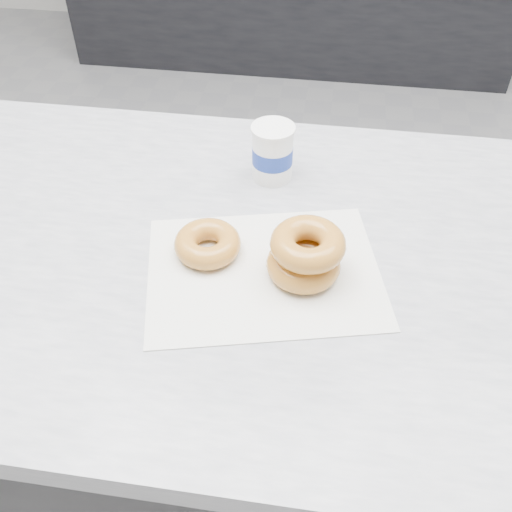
{
  "coord_description": "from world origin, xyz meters",
  "views": [
    {
      "loc": [
        0.28,
        -1.23,
        1.5
      ],
      "look_at": [
        0.19,
        -0.63,
        0.92
      ],
      "focal_mm": 40.0,
      "sensor_mm": 36.0,
      "label": 1
    }
  ],
  "objects": [
    {
      "name": "ground",
      "position": [
        0.0,
        0.0,
        0.0
      ],
      "size": [
        5.0,
        5.0,
        0.0
      ],
      "primitive_type": "plane",
      "color": "gray",
      "rests_on": "ground"
    },
    {
      "name": "wax_paper",
      "position": [
        0.2,
        -0.64,
        0.9
      ],
      "size": [
        0.39,
        0.33,
        0.0
      ],
      "primitive_type": "cube",
      "rotation": [
        0.0,
        0.0,
        0.24
      ],
      "color": "silver",
      "rests_on": "counter"
    },
    {
      "name": "donut_stack",
      "position": [
        0.26,
        -0.64,
        0.94
      ],
      "size": [
        0.15,
        0.15,
        0.08
      ],
      "color": "#BD7E33",
      "rests_on": "wax_paper"
    },
    {
      "name": "coffee_cup",
      "position": [
        0.19,
        -0.41,
        0.95
      ],
      "size": [
        0.09,
        0.09,
        0.1
      ],
      "rotation": [
        0.0,
        0.0,
        -0.26
      ],
      "color": "white",
      "rests_on": "counter"
    },
    {
      "name": "donut_single",
      "position": [
        0.11,
        -0.62,
        0.92
      ],
      "size": [
        0.12,
        0.12,
        0.04
      ],
      "primitive_type": "torus",
      "rotation": [
        0.0,
        0.0,
        0.18
      ],
      "color": "#BD7E33",
      "rests_on": "wax_paper"
    },
    {
      "name": "counter",
      "position": [
        0.0,
        -0.6,
        0.45
      ],
      "size": [
        3.06,
        0.76,
        0.9
      ],
      "color": "#333335",
      "rests_on": "ground"
    }
  ]
}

